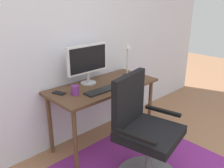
% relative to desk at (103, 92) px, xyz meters
% --- Properties ---
extents(wall_back, '(6.00, 0.10, 2.60)m').
position_rel_desk_xyz_m(wall_back, '(-0.54, 0.37, 0.64)').
color(wall_back, silver).
rests_on(wall_back, ground).
extents(desk, '(1.28, 0.60, 0.74)m').
position_rel_desk_xyz_m(desk, '(0.00, 0.00, 0.00)').
color(desk, brown).
rests_on(desk, ground).
extents(monitor, '(0.53, 0.18, 0.45)m').
position_rel_desk_xyz_m(monitor, '(-0.09, 0.16, 0.36)').
color(monitor, '#B2B2B7').
rests_on(monitor, desk).
extents(keyboard, '(0.43, 0.13, 0.02)m').
position_rel_desk_xyz_m(keyboard, '(-0.12, -0.14, 0.10)').
color(keyboard, black).
rests_on(keyboard, desk).
extents(computer_mouse, '(0.06, 0.10, 0.03)m').
position_rel_desk_xyz_m(computer_mouse, '(0.21, -0.14, 0.10)').
color(computer_mouse, white).
rests_on(computer_mouse, desk).
extents(coffee_cup, '(0.08, 0.08, 0.10)m').
position_rel_desk_xyz_m(coffee_cup, '(-0.40, -0.02, 0.14)').
color(coffee_cup, '#743085').
rests_on(coffee_cup, desk).
extents(cell_phone, '(0.11, 0.15, 0.01)m').
position_rel_desk_xyz_m(cell_phone, '(-0.51, 0.12, 0.09)').
color(cell_phone, black).
rests_on(cell_phone, desk).
extents(desk_lamp, '(0.11, 0.11, 0.42)m').
position_rel_desk_xyz_m(desk_lamp, '(0.44, 0.04, 0.38)').
color(desk_lamp, black).
rests_on(desk_lamp, desk).
extents(office_chair, '(0.66, 0.61, 1.04)m').
position_rel_desk_xyz_m(office_chair, '(-0.15, -0.73, -0.23)').
color(office_chair, slate).
rests_on(office_chair, ground).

